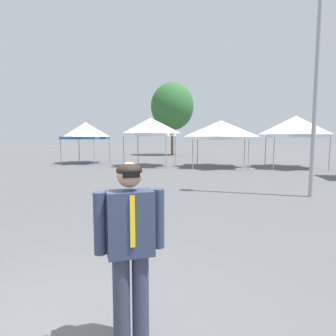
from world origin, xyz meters
name	(u,v)px	position (x,y,z in m)	size (l,w,h in m)	color
canopy_tent_far_right	(86,131)	(-8.41, 18.57, 2.47)	(2.92, 2.92, 3.11)	#9E9EA3
canopy_tent_left_of_center	(151,127)	(-3.04, 17.18, 2.67)	(3.17, 3.17, 3.30)	#9E9EA3
canopy_tent_center	(221,130)	(1.66, 17.33, 2.45)	(3.60, 3.60, 3.08)	#9E9EA3
canopy_tent_behind_left	(296,127)	(6.41, 17.65, 2.66)	(3.31, 3.31, 3.35)	#9E9EA3
person_foreground	(130,243)	(0.62, 0.14, 1.03)	(0.59, 0.40, 1.78)	#33384C
light_pole_near_lift	(319,24)	(4.54, 7.95, 5.56)	(0.36, 0.36, 9.96)	#9E9EA3
tree_behind_tents_right	(172,107)	(-3.42, 29.55, 5.30)	(4.64, 4.64, 7.86)	brown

